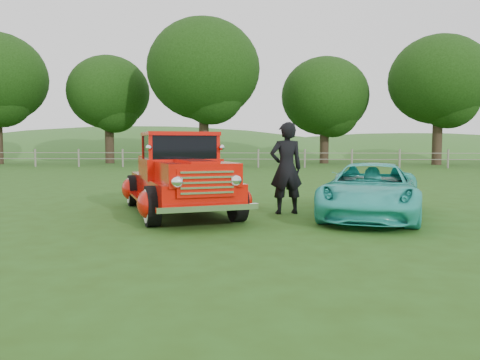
# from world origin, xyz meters

# --- Properties ---
(ground) EXTENTS (140.00, 140.00, 0.00)m
(ground) POSITION_xyz_m (0.00, 0.00, 0.00)
(ground) COLOR #284913
(ground) RESTS_ON ground
(distant_hills) EXTENTS (116.00, 60.00, 18.00)m
(distant_hills) POSITION_xyz_m (-4.08, 59.46, -4.55)
(distant_hills) COLOR #346324
(distant_hills) RESTS_ON ground
(fence_line) EXTENTS (48.00, 0.12, 1.20)m
(fence_line) POSITION_xyz_m (0.00, 22.00, 0.60)
(fence_line) COLOR gray
(fence_line) RESTS_ON ground
(tree_mid_west) EXTENTS (6.40, 6.40, 8.46)m
(tree_mid_west) POSITION_xyz_m (-12.00, 28.00, 5.55)
(tree_mid_west) COLOR black
(tree_mid_west) RESTS_ON ground
(tree_near_west) EXTENTS (8.00, 8.00, 10.42)m
(tree_near_west) POSITION_xyz_m (-4.00, 25.00, 6.80)
(tree_near_west) COLOR black
(tree_near_west) RESTS_ON ground
(tree_near_east) EXTENTS (6.80, 6.80, 8.33)m
(tree_near_east) POSITION_xyz_m (5.00, 29.00, 5.25)
(tree_near_east) COLOR black
(tree_near_east) RESTS_ON ground
(tree_mid_east) EXTENTS (7.20, 7.20, 9.44)m
(tree_mid_east) POSITION_xyz_m (13.00, 27.00, 6.17)
(tree_mid_east) COLOR black
(tree_mid_east) RESTS_ON ground
(red_pickup) EXTENTS (3.59, 5.27, 1.78)m
(red_pickup) POSITION_xyz_m (-1.12, 1.75, 0.80)
(red_pickup) COLOR black
(red_pickup) RESTS_ON ground
(teal_sedan) EXTENTS (2.85, 4.40, 1.13)m
(teal_sedan) POSITION_xyz_m (2.96, 1.42, 0.56)
(teal_sedan) COLOR #2FBEB0
(teal_sedan) RESTS_ON ground
(man) EXTENTS (0.83, 0.66, 2.00)m
(man) POSITION_xyz_m (1.22, 1.81, 1.00)
(man) COLOR black
(man) RESTS_ON ground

